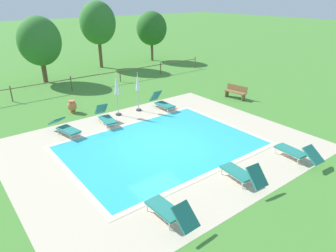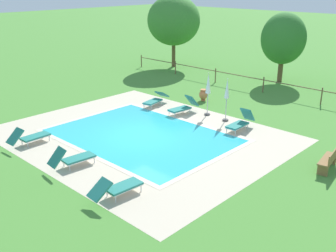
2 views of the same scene
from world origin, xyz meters
name	(u,v)px [view 1 (image 1 of 2)]	position (x,y,z in m)	size (l,w,h in m)	color
ground_plane	(162,145)	(0.00, 0.00, 0.00)	(160.00, 160.00, 0.00)	#478433
pool_deck_paving	(162,145)	(0.00, 0.00, 0.00)	(13.03, 10.66, 0.01)	beige
swimming_pool_water	(162,145)	(0.00, 0.00, 0.01)	(8.34, 5.96, 0.01)	#2DB7C6
pool_coping_rim	(162,145)	(0.00, 0.00, 0.01)	(8.82, 6.44, 0.01)	beige
sun_lounger_north_near_steps	(297,152)	(3.66, -4.55, 0.37)	(0.73, 2.04, 0.83)	#237A70
sun_lounger_north_mid	(106,117)	(-0.80, 3.92, 0.39)	(0.80, 1.94, 0.97)	#237A70
sun_lounger_north_far	(162,102)	(2.99, 3.96, 0.40)	(0.65, 1.86, 1.00)	#237A70
sun_lounger_north_end	(170,211)	(-2.87, -4.29, 0.38)	(0.67, 1.97, 0.90)	#237A70
sun_lounger_south_near_corner	(65,127)	(-3.02, 3.93, 0.36)	(1.00, 2.13, 0.76)	#237A70
sun_lounger_south_mid	(243,174)	(0.53, -4.26, 0.39)	(0.77, 1.94, 0.95)	#237A70
patio_umbrella_closed_row_west	(117,87)	(0.36, 4.64, 1.65)	(0.32, 0.32, 2.42)	#383838
patio_umbrella_closed_row_mid_west	(138,85)	(1.68, 4.54, 1.56)	(0.32, 0.32, 2.32)	#383838
wooden_bench_lawn_side	(236,91)	(8.09, 2.57, 0.47)	(0.66, 1.55, 0.87)	olive
terracotta_urn_near_fence	(72,106)	(-1.55, 6.67, 0.39)	(0.53, 0.53, 0.73)	#C67547
perimeter_fence	(71,81)	(0.12, 10.96, 0.71)	(24.00, 0.08, 1.05)	brown
tree_west_mid	(98,23)	(5.29, 16.63, 4.00)	(3.20, 3.20, 5.92)	brown
tree_centre	(39,41)	(-0.61, 14.50, 3.14)	(3.20, 3.20, 4.99)	brown
tree_east_mid	(152,28)	(11.02, 16.41, 3.20)	(3.06, 3.06, 4.87)	brown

